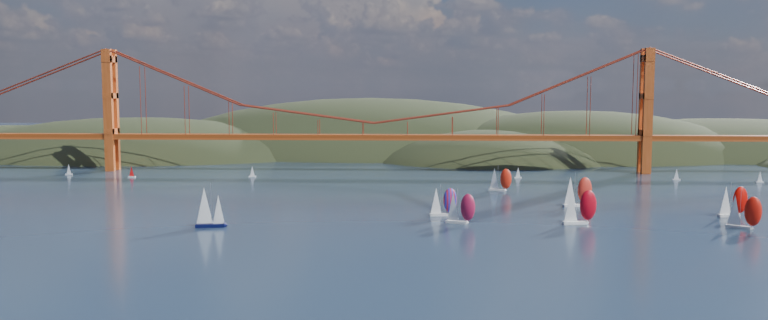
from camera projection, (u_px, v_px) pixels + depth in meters
The scene contains 17 objects.
ground at pixel (325, 269), 158.52m from camera, with size 1200.00×1200.00×0.00m, color black.
headlands at pixel (461, 174), 434.39m from camera, with size 725.00×225.00×96.00m.
bridge at pixel (370, 100), 334.30m from camera, with size 552.00×12.00×55.00m.
sloop_navy at pixel (209, 208), 205.10m from camera, with size 8.20×5.10×12.28m.
racer_0 at pixel (460, 207), 210.62m from camera, with size 8.71×5.83×9.74m.
racer_1 at pixel (579, 206), 209.57m from camera, with size 9.66×4.50×10.91m.
racer_2 at pixel (743, 211), 202.88m from camera, with size 8.95×7.25×10.23m.
racer_3 at pixel (577, 191), 239.83m from camera, with size 9.61×4.83×10.80m.
racer_4 at pixel (733, 201), 221.63m from camera, with size 9.05×4.50×10.18m.
racer_5 at pixel (500, 179), 274.80m from camera, with size 8.56×5.48×9.57m.
racer_rwb at pixel (443, 201), 223.08m from camera, with size 8.38×4.16×9.43m.
distant_boat_1 at pixel (69, 169), 325.43m from camera, with size 3.00×2.00×4.70m.
distant_boat_2 at pixel (132, 172), 316.18m from camera, with size 3.00×2.00×4.70m.
distant_boat_3 at pixel (252, 171), 317.38m from camera, with size 3.00×2.00×4.70m.
distant_boat_4 at pixel (677, 174), 306.62m from camera, with size 3.00×2.00×4.70m.
distant_boat_5 at pixel (760, 177), 298.94m from camera, with size 3.00×2.00×4.70m.
distant_boat_8 at pixel (518, 173), 312.96m from camera, with size 3.00×2.00×4.70m.
Camera 1 is at (19.37, -154.70, 38.93)m, focal length 35.00 mm.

